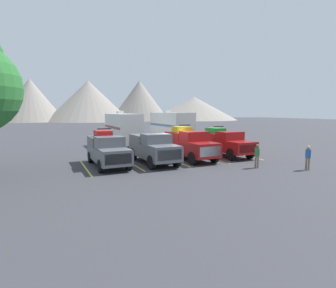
{
  "coord_description": "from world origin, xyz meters",
  "views": [
    {
      "loc": [
        -9.01,
        -18.32,
        3.82
      ],
      "look_at": [
        0.0,
        1.34,
        1.2
      ],
      "focal_mm": 28.86,
      "sensor_mm": 36.0,
      "label": 1
    }
  ],
  "objects_px": {
    "pickup_truck_a": "(107,149)",
    "camper_trailer_b": "(171,126)",
    "pickup_truck_d": "(224,142)",
    "person_b": "(308,156)",
    "pickup_truck_c": "(189,144)",
    "person_a": "(257,154)",
    "pickup_truck_b": "(153,147)",
    "camper_trailer_a": "(123,128)"
  },
  "relations": [
    {
      "from": "pickup_truck_d",
      "to": "camper_trailer_b",
      "type": "height_order",
      "value": "camper_trailer_b"
    },
    {
      "from": "person_b",
      "to": "camper_trailer_a",
      "type": "bearing_deg",
      "value": 116.58
    },
    {
      "from": "pickup_truck_a",
      "to": "camper_trailer_b",
      "type": "height_order",
      "value": "camper_trailer_b"
    },
    {
      "from": "person_a",
      "to": "person_b",
      "type": "xyz_separation_m",
      "value": [
        2.54,
        -1.9,
        -0.01
      ]
    },
    {
      "from": "pickup_truck_c",
      "to": "pickup_truck_d",
      "type": "height_order",
      "value": "pickup_truck_c"
    },
    {
      "from": "pickup_truck_d",
      "to": "pickup_truck_a",
      "type": "bearing_deg",
      "value": -179.34
    },
    {
      "from": "pickup_truck_d",
      "to": "person_b",
      "type": "relative_size",
      "value": 3.54
    },
    {
      "from": "person_a",
      "to": "camper_trailer_a",
      "type": "bearing_deg",
      "value": 111.17
    },
    {
      "from": "pickup_truck_b",
      "to": "person_b",
      "type": "distance_m",
      "value": 10.53
    },
    {
      "from": "camper_trailer_b",
      "to": "pickup_truck_b",
      "type": "bearing_deg",
      "value": -121.7
    },
    {
      "from": "person_b",
      "to": "pickup_truck_a",
      "type": "bearing_deg",
      "value": 149.02
    },
    {
      "from": "pickup_truck_c",
      "to": "camper_trailer_b",
      "type": "distance_m",
      "value": 10.36
    },
    {
      "from": "pickup_truck_a",
      "to": "person_a",
      "type": "height_order",
      "value": "pickup_truck_a"
    },
    {
      "from": "pickup_truck_c",
      "to": "person_b",
      "type": "xyz_separation_m",
      "value": [
        5.1,
        -6.71,
        -0.35
      ]
    },
    {
      "from": "pickup_truck_a",
      "to": "pickup_truck_c",
      "type": "xyz_separation_m",
      "value": [
        6.49,
        -0.24,
        0.1
      ]
    },
    {
      "from": "pickup_truck_c",
      "to": "camper_trailer_b",
      "type": "bearing_deg",
      "value": 72.91
    },
    {
      "from": "pickup_truck_a",
      "to": "camper_trailer_b",
      "type": "relative_size",
      "value": 0.64
    },
    {
      "from": "pickup_truck_a",
      "to": "pickup_truck_c",
      "type": "relative_size",
      "value": 1.0
    },
    {
      "from": "pickup_truck_c",
      "to": "camper_trailer_a",
      "type": "bearing_deg",
      "value": 107.35
    },
    {
      "from": "pickup_truck_d",
      "to": "person_b",
      "type": "distance_m",
      "value": 7.22
    },
    {
      "from": "camper_trailer_a",
      "to": "person_a",
      "type": "distance_m",
      "value": 15.12
    },
    {
      "from": "pickup_truck_b",
      "to": "camper_trailer_b",
      "type": "bearing_deg",
      "value": 58.3
    },
    {
      "from": "pickup_truck_d",
      "to": "person_a",
      "type": "distance_m",
      "value": 5.29
    },
    {
      "from": "camper_trailer_a",
      "to": "person_b",
      "type": "bearing_deg",
      "value": -63.42
    },
    {
      "from": "pickup_truck_a",
      "to": "person_b",
      "type": "distance_m",
      "value": 13.52
    },
    {
      "from": "pickup_truck_a",
      "to": "pickup_truck_d",
      "type": "height_order",
      "value": "pickup_truck_a"
    },
    {
      "from": "person_a",
      "to": "pickup_truck_b",
      "type": "bearing_deg",
      "value": 142.01
    },
    {
      "from": "pickup_truck_b",
      "to": "pickup_truck_a",
      "type": "bearing_deg",
      "value": 170.81
    },
    {
      "from": "pickup_truck_c",
      "to": "person_a",
      "type": "height_order",
      "value": "pickup_truck_c"
    },
    {
      "from": "person_b",
      "to": "pickup_truck_d",
      "type": "bearing_deg",
      "value": 101.61
    },
    {
      "from": "pickup_truck_b",
      "to": "pickup_truck_d",
      "type": "bearing_deg",
      "value": 5.33
    },
    {
      "from": "pickup_truck_d",
      "to": "camper_trailer_b",
      "type": "bearing_deg",
      "value": 93.66
    },
    {
      "from": "pickup_truck_c",
      "to": "person_a",
      "type": "bearing_deg",
      "value": -62.01
    },
    {
      "from": "pickup_truck_b",
      "to": "pickup_truck_c",
      "type": "relative_size",
      "value": 1.0
    },
    {
      "from": "pickup_truck_d",
      "to": "camper_trailer_a",
      "type": "distance_m",
      "value": 11.07
    },
    {
      "from": "camper_trailer_a",
      "to": "pickup_truck_b",
      "type": "bearing_deg",
      "value": -92.08
    },
    {
      "from": "pickup_truck_a",
      "to": "pickup_truck_c",
      "type": "height_order",
      "value": "pickup_truck_c"
    },
    {
      "from": "pickup_truck_a",
      "to": "camper_trailer_b",
      "type": "distance_m",
      "value": 13.58
    },
    {
      "from": "person_a",
      "to": "pickup_truck_a",
      "type": "bearing_deg",
      "value": 150.81
    },
    {
      "from": "pickup_truck_c",
      "to": "camper_trailer_a",
      "type": "distance_m",
      "value": 9.73
    },
    {
      "from": "pickup_truck_c",
      "to": "camper_trailer_b",
      "type": "height_order",
      "value": "camper_trailer_b"
    },
    {
      "from": "pickup_truck_a",
      "to": "camper_trailer_b",
      "type": "bearing_deg",
      "value": 45.33
    }
  ]
}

